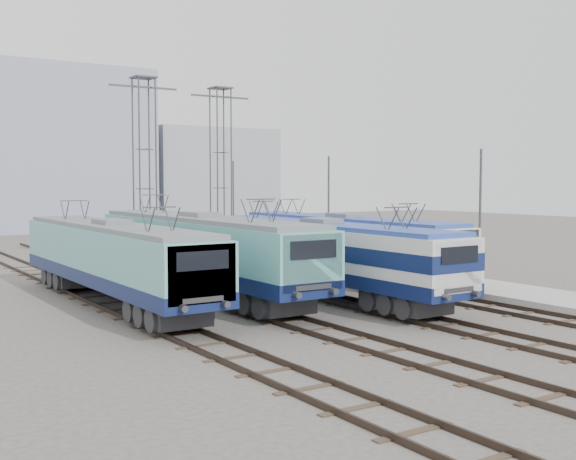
{
  "coord_description": "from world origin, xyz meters",
  "views": [
    {
      "loc": [
        -17.49,
        -21.39,
        5.5
      ],
      "look_at": [
        1.07,
        7.0,
        3.19
      ],
      "focal_mm": 45.0,
      "sensor_mm": 36.0,
      "label": 1
    }
  ],
  "objects_px": {
    "catenary_tower_east": "(221,165)",
    "mast_front": "(480,223)",
    "locomotive_far_left": "(114,256)",
    "mast_mid": "(329,214)",
    "mast_rear": "(233,208)",
    "catenary_tower_west": "(145,163)",
    "locomotive_far_right": "(346,241)",
    "locomotive_center_right": "(323,251)",
    "locomotive_center_left": "(203,248)"
  },
  "relations": [
    {
      "from": "catenary_tower_east",
      "to": "mast_front",
      "type": "xyz_separation_m",
      "value": [
        2.1,
        -22.0,
        -3.14
      ]
    },
    {
      "from": "locomotive_far_left",
      "to": "mast_front",
      "type": "bearing_deg",
      "value": -24.26
    },
    {
      "from": "locomotive_far_left",
      "to": "mast_mid",
      "type": "relative_size",
      "value": 2.53
    },
    {
      "from": "locomotive_far_left",
      "to": "mast_rear",
      "type": "height_order",
      "value": "mast_rear"
    },
    {
      "from": "catenary_tower_west",
      "to": "mast_rear",
      "type": "bearing_deg",
      "value": 24.94
    },
    {
      "from": "locomotive_far_right",
      "to": "mast_mid",
      "type": "height_order",
      "value": "mast_mid"
    },
    {
      "from": "locomotive_center_right",
      "to": "catenary_tower_west",
      "type": "relative_size",
      "value": 1.45
    },
    {
      "from": "locomotive_far_left",
      "to": "locomotive_center_right",
      "type": "height_order",
      "value": "locomotive_far_left"
    },
    {
      "from": "mast_front",
      "to": "mast_rear",
      "type": "distance_m",
      "value": 24.0
    },
    {
      "from": "catenary_tower_east",
      "to": "mast_rear",
      "type": "xyz_separation_m",
      "value": [
        2.1,
        2.0,
        -3.14
      ]
    },
    {
      "from": "locomotive_center_right",
      "to": "locomotive_far_right",
      "type": "height_order",
      "value": "locomotive_center_right"
    },
    {
      "from": "catenary_tower_east",
      "to": "locomotive_far_left",
      "type": "bearing_deg",
      "value": -131.3
    },
    {
      "from": "catenary_tower_east",
      "to": "locomotive_center_left",
      "type": "bearing_deg",
      "value": -120.81
    },
    {
      "from": "locomotive_center_left",
      "to": "mast_mid",
      "type": "bearing_deg",
      "value": 23.31
    },
    {
      "from": "locomotive_far_right",
      "to": "mast_mid",
      "type": "xyz_separation_m",
      "value": [
        1.85,
        4.1,
        1.29
      ]
    },
    {
      "from": "locomotive_center_left",
      "to": "mast_mid",
      "type": "relative_size",
      "value": 2.67
    },
    {
      "from": "locomotive_center_left",
      "to": "locomotive_center_right",
      "type": "height_order",
      "value": "locomotive_center_left"
    },
    {
      "from": "mast_front",
      "to": "locomotive_center_left",
      "type": "bearing_deg",
      "value": 145.98
    },
    {
      "from": "locomotive_far_left",
      "to": "locomotive_far_right",
      "type": "xyz_separation_m",
      "value": [
        13.5,
        0.98,
        -0.01
      ]
    },
    {
      "from": "locomotive_center_right",
      "to": "catenary_tower_west",
      "type": "bearing_deg",
      "value": 97.89
    },
    {
      "from": "locomotive_far_left",
      "to": "mast_mid",
      "type": "xyz_separation_m",
      "value": [
        15.35,
        5.08,
        1.29
      ]
    },
    {
      "from": "locomotive_far_left",
      "to": "locomotive_far_right",
      "type": "relative_size",
      "value": 1.03
    },
    {
      "from": "locomotive_center_left",
      "to": "mast_front",
      "type": "bearing_deg",
      "value": -34.02
    },
    {
      "from": "locomotive_far_left",
      "to": "mast_front",
      "type": "relative_size",
      "value": 2.53
    },
    {
      "from": "locomotive_center_right",
      "to": "catenary_tower_west",
      "type": "height_order",
      "value": "catenary_tower_west"
    },
    {
      "from": "locomotive_far_left",
      "to": "catenary_tower_east",
      "type": "distance_m",
      "value": 20.56
    },
    {
      "from": "locomotive_center_left",
      "to": "mast_mid",
      "type": "xyz_separation_m",
      "value": [
        10.85,
        4.67,
        1.18
      ]
    },
    {
      "from": "locomotive_center_left",
      "to": "mast_front",
      "type": "height_order",
      "value": "mast_front"
    },
    {
      "from": "locomotive_center_left",
      "to": "catenary_tower_west",
      "type": "height_order",
      "value": "catenary_tower_west"
    },
    {
      "from": "locomotive_center_left",
      "to": "mast_rear",
      "type": "xyz_separation_m",
      "value": [
        10.85,
        16.67,
        1.18
      ]
    },
    {
      "from": "locomotive_center_left",
      "to": "locomotive_center_right",
      "type": "relative_size",
      "value": 1.08
    },
    {
      "from": "locomotive_far_right",
      "to": "catenary_tower_west",
      "type": "relative_size",
      "value": 1.44
    },
    {
      "from": "locomotive_far_left",
      "to": "catenary_tower_west",
      "type": "relative_size",
      "value": 1.48
    },
    {
      "from": "locomotive_center_right",
      "to": "mast_mid",
      "type": "bearing_deg",
      "value": 52.34
    },
    {
      "from": "locomotive_center_right",
      "to": "catenary_tower_east",
      "type": "distance_m",
      "value": 19.23
    },
    {
      "from": "locomotive_center_left",
      "to": "mast_front",
      "type": "xyz_separation_m",
      "value": [
        10.85,
        -7.33,
        1.18
      ]
    },
    {
      "from": "locomotive_far_right",
      "to": "catenary_tower_east",
      "type": "height_order",
      "value": "catenary_tower_east"
    },
    {
      "from": "mast_rear",
      "to": "mast_front",
      "type": "bearing_deg",
      "value": -90.0
    },
    {
      "from": "locomotive_center_right",
      "to": "catenary_tower_east",
      "type": "xyz_separation_m",
      "value": [
        4.25,
        18.23,
        4.42
      ]
    },
    {
      "from": "locomotive_far_left",
      "to": "catenary_tower_east",
      "type": "relative_size",
      "value": 1.48
    },
    {
      "from": "mast_front",
      "to": "locomotive_center_right",
      "type": "bearing_deg",
      "value": 149.28
    },
    {
      "from": "catenary_tower_west",
      "to": "mast_mid",
      "type": "height_order",
      "value": "catenary_tower_west"
    },
    {
      "from": "mast_mid",
      "to": "locomotive_far_right",
      "type": "bearing_deg",
      "value": -114.29
    },
    {
      "from": "catenary_tower_east",
      "to": "mast_rear",
      "type": "relative_size",
      "value": 1.71
    },
    {
      "from": "locomotive_far_left",
      "to": "mast_rear",
      "type": "xyz_separation_m",
      "value": [
        15.35,
        17.08,
        1.29
      ]
    },
    {
      "from": "catenary_tower_west",
      "to": "mast_front",
      "type": "xyz_separation_m",
      "value": [
        8.6,
        -20.0,
        -3.14
      ]
    },
    {
      "from": "mast_rear",
      "to": "catenary_tower_west",
      "type": "bearing_deg",
      "value": -155.06
    },
    {
      "from": "mast_front",
      "to": "mast_rear",
      "type": "relative_size",
      "value": 1.0
    },
    {
      "from": "locomotive_center_right",
      "to": "locomotive_far_right",
      "type": "bearing_deg",
      "value": 42.53
    },
    {
      "from": "catenary_tower_east",
      "to": "mast_front",
      "type": "bearing_deg",
      "value": -84.55
    }
  ]
}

